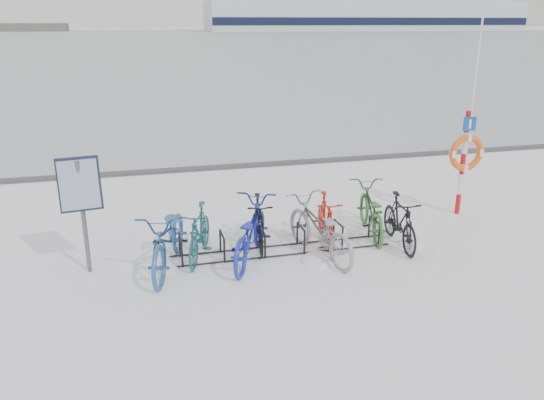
{
  "coord_description": "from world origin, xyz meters",
  "views": [
    {
      "loc": [
        -2.34,
        -8.49,
        3.94
      ],
      "look_at": [
        -0.03,
        0.6,
        0.79
      ],
      "focal_mm": 35.0,
      "sensor_mm": 36.0,
      "label": 1
    }
  ],
  "objects": [
    {
      "name": "bike_0",
      "position": [
        -1.99,
        -0.17,
        0.57
      ],
      "size": [
        1.32,
        2.28,
        1.13
      ],
      "primitive_type": "imported",
      "rotation": [
        0.0,
        0.0,
        -0.28
      ],
      "color": "#275790",
      "rests_on": "ground"
    },
    {
      "name": "bike_7",
      "position": [
        2.19,
        -0.23,
        0.49
      ],
      "size": [
        0.65,
        1.68,
        0.98
      ],
      "primitive_type": "imported",
      "rotation": [
        0.0,
        0.0,
        -0.12
      ],
      "color": "black",
      "rests_on": "ground"
    },
    {
      "name": "bike_1",
      "position": [
        -1.46,
        0.14,
        0.48
      ],
      "size": [
        0.95,
        1.67,
        0.97
      ],
      "primitive_type": "imported",
      "rotation": [
        0.0,
        0.0,
        -0.33
      ],
      "color": "#185057",
      "rests_on": "ground"
    },
    {
      "name": "bike_4",
      "position": [
        0.59,
        -0.32,
        0.54
      ],
      "size": [
        1.16,
        2.15,
        1.07
      ],
      "primitive_type": "imported",
      "rotation": [
        0.0,
        0.0,
        3.38
      ],
      "color": "gray",
      "rests_on": "ground"
    },
    {
      "name": "ground",
      "position": [
        0.0,
        0.0,
        0.0
      ],
      "size": [
        900.0,
        900.0,
        0.0
      ],
      "primitive_type": "plane",
      "color": "white",
      "rests_on": "ground"
    },
    {
      "name": "lifebuoy_station",
      "position": [
        4.22,
        0.93,
        1.36
      ],
      "size": [
        0.78,
        0.22,
        4.04
      ],
      "color": "#B60E11",
      "rests_on": "ground"
    },
    {
      "name": "ice_sheet",
      "position": [
        0.0,
        155.0,
        0.01
      ],
      "size": [
        400.0,
        298.0,
        0.02
      ],
      "primitive_type": "cube",
      "color": "#A8B7BD",
      "rests_on": "ground"
    },
    {
      "name": "snow_drifts",
      "position": [
        0.54,
        -0.1,
        0.0
      ],
      "size": [
        5.98,
        1.92,
        0.23
      ],
      "color": "white",
      "rests_on": "ground"
    },
    {
      "name": "bike_6",
      "position": [
        1.91,
        0.43,
        0.51
      ],
      "size": [
        1.06,
        2.03,
        1.01
      ],
      "primitive_type": "imported",
      "rotation": [
        0.0,
        0.0,
        2.93
      ],
      "color": "#346C31",
      "rests_on": "ground"
    },
    {
      "name": "bike_2",
      "position": [
        -0.62,
        -0.17,
        0.54
      ],
      "size": [
        1.54,
        2.18,
        1.09
      ],
      "primitive_type": "imported",
      "rotation": [
        0.0,
        0.0,
        2.7
      ],
      "color": "#1C29AA",
      "rests_on": "ground"
    },
    {
      "name": "quay_edge",
      "position": [
        0.0,
        5.9,
        0.05
      ],
      "size": [
        400.0,
        0.25,
        0.1
      ],
      "primitive_type": "cube",
      "color": "#3F3F42",
      "rests_on": "ground"
    },
    {
      "name": "info_board",
      "position": [
        -3.31,
        -0.02,
        1.41
      ],
      "size": [
        0.68,
        0.34,
        1.95
      ],
      "rotation": [
        0.0,
        0.0,
        0.15
      ],
      "color": "#595B5E",
      "rests_on": "ground"
    },
    {
      "name": "cruise_ferry",
      "position": [
        103.5,
        230.85,
        13.31
      ],
      "size": [
        148.75,
        28.03,
        48.88
      ],
      "color": "white",
      "rests_on": "ground"
    },
    {
      "name": "bike_5",
      "position": [
        0.9,
        0.18,
        0.48
      ],
      "size": [
        0.71,
        1.65,
        0.96
      ],
      "primitive_type": "imported",
      "rotation": [
        0.0,
        0.0,
        -0.17
      ],
      "color": "#B61B0B",
      "rests_on": "ground"
    },
    {
      "name": "bike_rack",
      "position": [
        0.0,
        0.0,
        0.18
      ],
      "size": [
        4.0,
        0.48,
        0.46
      ],
      "color": "black",
      "rests_on": "ground"
    },
    {
      "name": "bike_3",
      "position": [
        -0.33,
        0.4,
        0.48
      ],
      "size": [
        0.67,
        1.63,
        0.95
      ],
      "primitive_type": "imported",
      "rotation": [
        0.0,
        0.0,
        -0.14
      ],
      "color": "black",
      "rests_on": "ground"
    }
  ]
}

